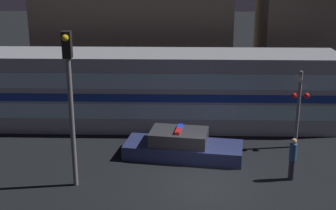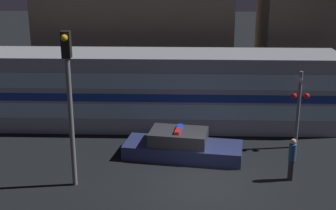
% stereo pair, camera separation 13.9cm
% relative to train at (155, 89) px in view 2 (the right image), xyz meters
% --- Properties ---
extents(ground_plane, '(120.00, 120.00, 0.00)m').
position_rel_train_xyz_m(ground_plane, '(2.18, -6.54, -1.81)').
color(ground_plane, black).
extents(train, '(17.58, 3.11, 3.61)m').
position_rel_train_xyz_m(train, '(0.00, 0.00, 0.00)').
color(train, '#999EA5').
rests_on(train, ground_plane).
extents(police_car, '(5.04, 2.46, 1.26)m').
position_rel_train_xyz_m(police_car, '(1.34, -3.96, -1.35)').
color(police_car, navy).
rests_on(police_car, ground_plane).
extents(pedestrian, '(0.27, 0.27, 1.63)m').
position_rel_train_xyz_m(pedestrian, '(5.40, -5.97, -0.97)').
color(pedestrian, '#2D2833').
rests_on(pedestrian, ground_plane).
extents(crossing_signal_near, '(0.77, 0.34, 3.40)m').
position_rel_train_xyz_m(crossing_signal_near, '(6.29, -2.83, 0.12)').
color(crossing_signal_near, slate).
rests_on(crossing_signal_near, ground_plane).
extents(traffic_light_corner, '(0.30, 0.46, 5.60)m').
position_rel_train_xyz_m(traffic_light_corner, '(-2.53, -6.65, 1.69)').
color(traffic_light_corner, slate).
rests_on(traffic_light_corner, ground_plane).
extents(building_left, '(11.41, 6.46, 8.09)m').
position_rel_train_xyz_m(building_left, '(-1.54, 7.16, 2.24)').
color(building_left, '#726656').
rests_on(building_left, ground_plane).
extents(building_center, '(7.25, 4.80, 9.69)m').
position_rel_train_xyz_m(building_center, '(9.64, 6.32, 3.04)').
color(building_center, '#726656').
rests_on(building_center, ground_plane).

